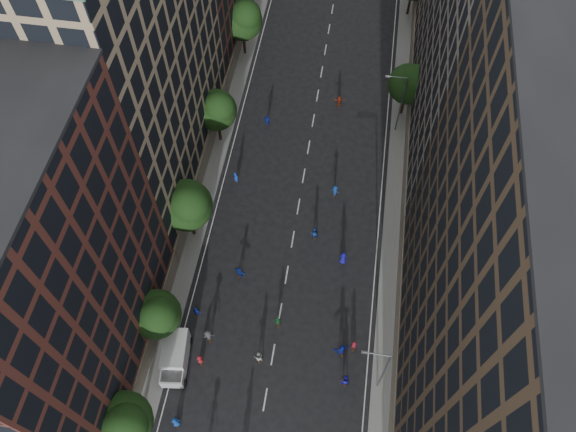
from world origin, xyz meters
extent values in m
plane|color=black|center=(0.00, 40.00, 0.00)|extent=(240.00, 240.00, 0.00)
cube|color=slate|center=(-12.00, 47.50, 0.07)|extent=(4.00, 105.00, 0.15)
cube|color=slate|center=(12.00, 47.50, 0.07)|extent=(4.00, 105.00, 0.15)
cube|color=#50251E|center=(-19.00, 11.00, 15.00)|extent=(14.00, 22.00, 30.00)
cube|color=#947E61|center=(-19.00, 35.00, 17.00)|extent=(14.00, 26.00, 34.00)
cube|color=#443324|center=(19.00, 15.00, 18.00)|extent=(14.00, 30.00, 36.00)
cube|color=#685F56|center=(19.00, 44.00, 16.50)|extent=(14.00, 28.00, 33.00)
cylinder|color=black|center=(-11.20, 4.00, 1.98)|extent=(0.36, 0.36, 3.96)
sphere|color=black|center=(-11.20, 4.00, 5.58)|extent=(5.20, 5.20, 5.20)
sphere|color=black|center=(-10.55, 3.48, 6.88)|extent=(3.90, 3.90, 3.90)
cylinder|color=black|center=(-11.20, 14.00, 1.85)|extent=(0.36, 0.36, 3.70)
sphere|color=black|center=(-11.20, 14.00, 5.21)|extent=(4.80, 4.80, 4.80)
sphere|color=black|center=(-10.60, 13.52, 6.41)|extent=(3.60, 3.60, 3.60)
cylinder|color=black|center=(-11.20, 26.00, 2.11)|extent=(0.36, 0.36, 4.22)
sphere|color=black|center=(-11.20, 26.00, 5.95)|extent=(5.60, 5.60, 5.60)
sphere|color=black|center=(-10.50, 25.44, 7.35)|extent=(4.20, 4.20, 4.20)
cylinder|color=black|center=(-11.20, 40.00, 1.94)|extent=(0.36, 0.36, 3.87)
sphere|color=black|center=(-11.20, 40.00, 5.46)|extent=(5.00, 5.00, 5.00)
sphere|color=black|center=(-10.57, 39.50, 6.71)|extent=(3.75, 3.75, 3.75)
cylinder|color=black|center=(-11.20, 56.00, 2.02)|extent=(0.36, 0.36, 4.05)
sphere|color=black|center=(-11.20, 56.00, 5.70)|extent=(5.40, 5.40, 5.40)
sphere|color=black|center=(-10.52, 55.46, 7.05)|extent=(4.05, 4.05, 4.05)
cylinder|color=black|center=(11.20, 48.00, 1.87)|extent=(0.36, 0.36, 3.74)
sphere|color=black|center=(11.20, 48.00, 5.27)|extent=(5.00, 5.00, 5.00)
sphere|color=black|center=(11.82, 47.50, 6.52)|extent=(3.75, 3.75, 3.75)
cylinder|color=black|center=(11.20, 68.00, 1.98)|extent=(0.36, 0.36, 3.96)
cylinder|color=#595B60|center=(10.60, 12.00, 4.50)|extent=(0.18, 0.18, 9.00)
cylinder|color=#595B60|center=(9.40, 12.00, 9.00)|extent=(2.40, 0.12, 0.12)
cube|color=#595B60|center=(8.30, 12.00, 8.95)|extent=(0.50, 0.22, 0.15)
cylinder|color=#595B60|center=(10.60, 45.00, 4.50)|extent=(0.18, 0.18, 9.00)
cylinder|color=#595B60|center=(9.40, 45.00, 9.00)|extent=(2.40, 0.12, 0.12)
cube|color=#595B60|center=(8.30, 45.00, 8.95)|extent=(0.50, 0.22, 0.15)
cube|color=silver|center=(-9.38, 11.87, 1.59)|extent=(2.74, 4.18, 2.41)
cube|color=silver|center=(-9.10, 9.47, 1.15)|extent=(2.38, 1.99, 1.53)
cube|color=black|center=(-9.10, 9.47, 1.86)|extent=(2.12, 1.64, 0.11)
cylinder|color=black|center=(-10.15, 9.02, 0.42)|extent=(0.37, 0.86, 0.83)
cylinder|color=black|center=(-7.97, 9.27, 0.42)|extent=(0.37, 0.86, 0.83)
cylinder|color=black|center=(-10.64, 13.26, 0.42)|extent=(0.37, 0.86, 0.83)
cylinder|color=black|center=(-8.47, 13.51, 0.42)|extent=(0.37, 0.86, 0.83)
imported|color=navy|center=(-7.80, 5.51, 0.91)|extent=(1.04, 0.89, 1.82)
imported|color=#1B15AB|center=(7.34, 11.77, 0.97)|extent=(1.13, 1.00, 1.94)
imported|color=#1526AB|center=(-8.50, 16.49, 0.82)|extent=(1.02, 0.58, 1.63)
imported|color=navy|center=(6.74, 14.70, 0.92)|extent=(1.78, 1.19, 1.84)
imported|color=maroon|center=(-7.00, 11.67, 0.75)|extent=(0.86, 0.72, 1.50)
imported|color=maroon|center=(7.90, 15.41, 0.83)|extent=(0.62, 0.41, 1.66)
imported|color=#AEADAA|center=(-1.29, 12.75, 0.92)|extent=(1.05, 0.91, 1.85)
imported|color=#3A3A3E|center=(-6.66, 14.09, 0.95)|extent=(1.40, 1.10, 1.91)
imported|color=#1D622F|center=(-0.01, 16.72, 0.84)|extent=(1.04, 0.58, 1.69)
imported|color=#122D97|center=(-4.99, 21.61, 0.82)|extent=(1.59, 0.98, 1.64)
imported|color=#141292|center=(5.85, 24.97, 0.97)|extent=(1.01, 0.72, 1.94)
imported|color=#153AAF|center=(-7.90, 33.81, 0.93)|extent=(0.80, 0.69, 1.86)
imported|color=#12359A|center=(2.32, 27.67, 0.91)|extent=(1.06, 0.94, 1.82)
imported|color=navy|center=(4.01, 33.73, 0.84)|extent=(1.24, 0.95, 1.69)
imported|color=#1429A7|center=(-5.76, 43.26, 0.89)|extent=(1.12, 0.65, 1.79)
imported|color=maroon|center=(2.98, 48.16, 0.79)|extent=(1.51, 0.61, 1.58)
camera|label=1|loc=(4.26, -4.15, 55.23)|focal=35.00mm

